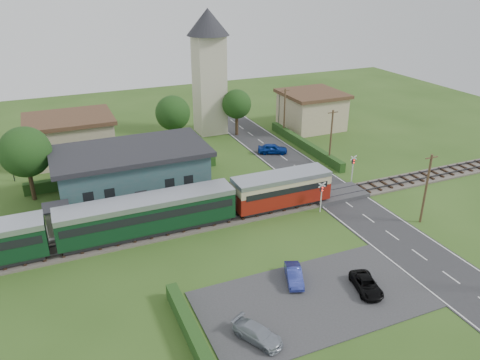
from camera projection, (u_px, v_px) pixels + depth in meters
name	position (u px, v px, depth m)	size (l,w,h in m)	color
ground	(261.00, 222.00, 45.19)	(120.00, 120.00, 0.00)	#2D4C19
railway_track	(252.00, 212.00, 46.82)	(76.00, 3.20, 0.49)	#4C443D
road	(347.00, 204.00, 48.78)	(6.00, 70.00, 0.05)	#28282B
car_park	(313.00, 299.00, 34.59)	(17.00, 9.00, 0.08)	#333335
crossing_deck	(337.00, 194.00, 50.37)	(6.20, 3.40, 0.45)	#333335
platform	(146.00, 216.00, 45.85)	(30.00, 3.00, 0.45)	gray
equipment_hut	(58.00, 218.00, 42.35)	(2.30, 2.30, 2.55)	beige
station_building	(132.00, 172.00, 49.69)	(16.00, 9.00, 5.30)	#2A5256
train	(112.00, 221.00, 41.07)	(43.20, 2.90, 3.40)	#232328
church_tower	(209.00, 63.00, 66.22)	(6.00, 6.00, 17.60)	beige
house_west	(71.00, 137.00, 59.57)	(10.80, 8.80, 5.50)	tan
house_east	(312.00, 110.00, 71.33)	(8.80, 8.80, 5.50)	tan
hedge_carpark	(190.00, 329.00, 30.94)	(0.80, 9.00, 1.20)	#193814
hedge_roadside	(305.00, 145.00, 63.45)	(0.80, 18.00, 1.20)	#193814
hedge_station	(126.00, 174.00, 54.30)	(22.00, 0.80, 1.30)	#193814
tree_a	(25.00, 152.00, 47.50)	(5.20, 5.20, 8.00)	#332316
tree_b	(173.00, 113.00, 61.66)	(4.60, 4.60, 7.34)	#332316
tree_c	(237.00, 104.00, 67.08)	(4.20, 4.20, 6.78)	#332316
utility_pole_b	(426.00, 188.00, 43.78)	(1.40, 0.22, 7.00)	#473321
utility_pole_c	(331.00, 137.00, 57.18)	(1.40, 0.22, 7.00)	#473321
utility_pole_d	(284.00, 112.00, 67.23)	(1.40, 0.22, 7.00)	#473321
crossing_signal_near	(322.00, 193.00, 46.27)	(0.84, 0.28, 3.28)	silver
crossing_signal_far	(353.00, 165.00, 52.88)	(0.84, 0.28, 3.28)	silver
streetlamp_west	(9.00, 157.00, 52.77)	(0.30, 0.30, 5.15)	#3F3F47
streetlamp_east	(279.00, 106.00, 72.30)	(0.30, 0.30, 5.15)	#3F3F47
car_on_road	(273.00, 149.00, 61.74)	(1.56, 3.88, 1.32)	navy
car_park_blue	(294.00, 275.00, 36.36)	(1.16, 3.32, 1.09)	navy
car_park_silver	(258.00, 334.00, 30.54)	(1.47, 3.61, 1.05)	#9198A4
car_park_dark	(366.00, 285.00, 35.34)	(1.64, 3.56, 0.99)	black
pedestrian_near	(230.00, 190.00, 48.71)	(0.68, 0.45, 1.87)	gray
pedestrian_far	(76.00, 224.00, 42.49)	(0.75, 0.58, 1.54)	gray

